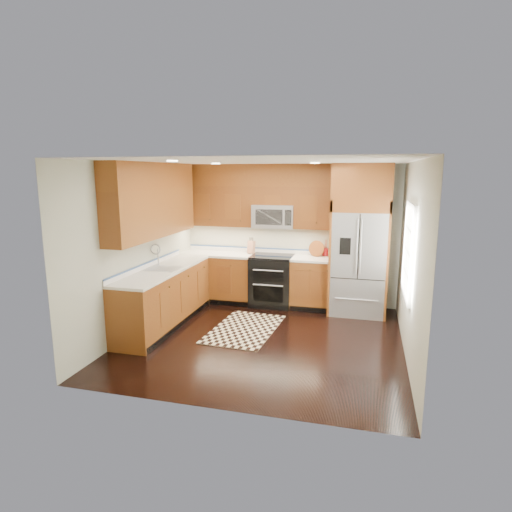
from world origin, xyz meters
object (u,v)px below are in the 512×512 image
(knife_block, at_px, (251,247))
(utensil_crock, at_px, (325,250))
(rug, at_px, (245,329))
(refrigerator, at_px, (359,240))
(range, at_px, (272,281))

(knife_block, xyz_separation_m, utensil_crock, (1.38, 0.11, -0.02))
(rug, xyz_separation_m, knife_block, (-0.30, 1.49, 1.06))
(refrigerator, bearing_deg, range, 178.60)
(range, relative_size, rug, 0.60)
(range, xyz_separation_m, rug, (-0.14, -1.34, -0.46))
(refrigerator, xyz_separation_m, utensil_crock, (-0.61, 0.30, -0.26))
(rug, bearing_deg, range, 87.74)
(refrigerator, bearing_deg, knife_block, 174.51)
(refrigerator, xyz_separation_m, rug, (-1.69, -1.30, -1.30))
(refrigerator, bearing_deg, utensil_crock, 153.57)
(knife_block, bearing_deg, refrigerator, -5.49)
(range, height_order, knife_block, knife_block)
(rug, distance_m, knife_block, 1.85)
(knife_block, bearing_deg, utensil_crock, 4.64)
(rug, bearing_deg, utensil_crock, 59.78)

